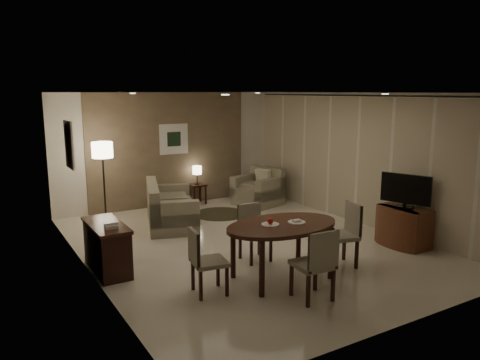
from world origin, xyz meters
TOP-DOWN VIEW (x-y plane):
  - room_shell at (0.00, 0.40)m, footprint 5.50×7.00m
  - taupe_accent at (0.00, 3.48)m, footprint 3.96×0.03m
  - curtain_wall at (2.68, 0.00)m, footprint 0.08×6.70m
  - curtain_rod at (2.68, 0.00)m, footprint 0.03×6.80m
  - art_back_frame at (0.10, 3.46)m, footprint 0.72×0.03m
  - art_back_canvas at (0.10, 3.44)m, footprint 0.34×0.01m
  - art_left_frame at (-2.72, 1.20)m, footprint 0.03×0.60m
  - art_left_canvas at (-2.71, 1.20)m, footprint 0.01×0.46m
  - downlight_nl at (-1.40, -1.80)m, footprint 0.10×0.10m
  - downlight_nr at (1.40, -1.80)m, footprint 0.10×0.10m
  - downlight_fl at (-1.40, 1.80)m, footprint 0.10×0.10m
  - downlight_fr at (1.40, 1.80)m, footprint 0.10×0.10m
  - console_desk at (-2.49, 0.00)m, footprint 0.48×1.20m
  - telephone at (-2.49, -0.30)m, footprint 0.20×0.14m
  - tv_cabinet at (2.40, -1.50)m, footprint 0.48×0.90m
  - flat_tv at (2.38, -1.50)m, footprint 0.36×0.85m
  - dining_table at (-0.35, -1.60)m, footprint 1.77×1.10m
  - chair_near at (-0.42, -2.37)m, footprint 0.51×0.51m
  - chair_far at (-0.29, -0.78)m, footprint 0.46×0.46m
  - chair_left at (-1.51, -1.53)m, footprint 0.51×0.51m
  - chair_right at (0.72, -1.65)m, footprint 0.59×0.59m
  - plate_a at (-0.53, -1.55)m, footprint 0.26×0.26m
  - plate_b at (-0.13, -1.65)m, footprint 0.26×0.26m
  - fruit_apple at (-0.53, -1.55)m, footprint 0.09×0.09m
  - napkin at (-0.13, -1.65)m, footprint 0.12×0.08m
  - round_rug at (0.60, 2.08)m, footprint 1.20×1.20m
  - sofa at (-0.66, 1.86)m, footprint 2.06×1.46m
  - armchair at (1.81, 2.41)m, footprint 1.19×1.22m
  - side_table at (0.60, 3.25)m, footprint 0.38×0.38m
  - table_lamp at (0.60, 3.25)m, footprint 0.22×0.22m
  - floor_lamp at (-1.77, 2.81)m, footprint 0.43×0.43m

SIDE VIEW (x-z plane):
  - round_rug at x=0.60m, z-range 0.00..0.01m
  - side_table at x=0.60m, z-range 0.00..0.49m
  - tv_cabinet at x=2.40m, z-range 0.00..0.70m
  - console_desk at x=-2.49m, z-range 0.00..0.75m
  - dining_table at x=-0.35m, z-range 0.00..0.83m
  - sofa at x=-0.66m, z-range 0.00..0.88m
  - armchair at x=1.81m, z-range 0.00..0.88m
  - chair_far at x=-0.29m, z-range 0.00..0.91m
  - chair_left at x=-1.51m, z-range 0.00..0.92m
  - chair_near at x=-0.42m, z-range 0.00..0.98m
  - chair_right at x=0.72m, z-range 0.00..1.00m
  - table_lamp at x=0.60m, z-range 0.49..0.99m
  - telephone at x=-2.49m, z-range 0.76..0.85m
  - plate_a at x=-0.53m, z-range 0.83..0.84m
  - plate_b at x=-0.13m, z-range 0.83..0.84m
  - floor_lamp at x=-1.77m, z-range 0.00..1.69m
  - napkin at x=-0.13m, z-range 0.84..0.87m
  - fruit_apple at x=-0.53m, z-range 0.84..0.93m
  - flat_tv at x=2.38m, z-range 0.72..1.32m
  - curtain_wall at x=2.68m, z-range 0.03..2.61m
  - taupe_accent at x=0.00m, z-range 0.00..2.70m
  - room_shell at x=0.00m, z-range 0.00..2.70m
  - art_back_frame at x=0.10m, z-range 1.24..1.96m
  - art_back_canvas at x=0.10m, z-range 1.43..1.77m
  - art_left_frame at x=-2.72m, z-range 1.45..2.25m
  - art_left_canvas at x=-2.71m, z-range 1.53..2.17m
  - curtain_rod at x=2.68m, z-range 2.62..2.66m
  - downlight_nl at x=-1.40m, z-range 2.68..2.69m
  - downlight_nr at x=1.40m, z-range 2.68..2.69m
  - downlight_fl at x=-1.40m, z-range 2.68..2.69m
  - downlight_fr at x=1.40m, z-range 2.68..2.69m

